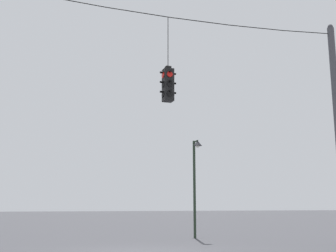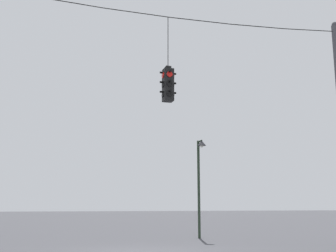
# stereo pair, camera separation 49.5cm
# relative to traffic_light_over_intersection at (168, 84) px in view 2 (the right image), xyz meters

# --- Properties ---
(span_wire) EXTENTS (16.49, 0.03, 0.43)m
(span_wire) POSITION_rel_traffic_light_over_intersection_xyz_m (-1.08, 0.00, 2.62)
(span_wire) COLOR black
(traffic_light_over_intersection) EXTENTS (0.58, 0.58, 3.09)m
(traffic_light_over_intersection) POSITION_rel_traffic_light_over_intersection_xyz_m (0.00, 0.00, 0.00)
(traffic_light_over_intersection) COLOR black
(street_lamp) EXTENTS (0.39, 0.69, 4.43)m
(street_lamp) POSITION_rel_traffic_light_over_intersection_xyz_m (3.02, 4.66, -2.50)
(street_lamp) COLOR #233323
(street_lamp) RESTS_ON ground_plane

